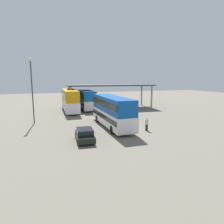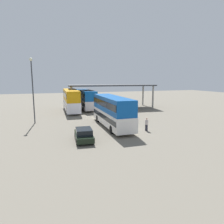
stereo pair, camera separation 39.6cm
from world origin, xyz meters
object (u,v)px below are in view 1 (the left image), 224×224
(parked_hatchback, at_px, (85,135))
(double_decker_near_canopy, at_px, (70,100))
(lamppost_tall, at_px, (32,84))
(pedestrian_waiting, at_px, (147,124))
(double_decker_mid_row, at_px, (84,99))
(double_decker_main, at_px, (112,110))

(parked_hatchback, height_order, double_decker_near_canopy, double_decker_near_canopy)
(lamppost_tall, relative_size, pedestrian_waiting, 5.67)
(double_decker_mid_row, bearing_deg, double_decker_near_canopy, 125.85)
(double_decker_main, height_order, pedestrian_waiting, double_decker_main)
(double_decker_main, bearing_deg, lamppost_tall, 61.78)
(pedestrian_waiting, bearing_deg, double_decker_main, 23.77)
(double_decker_mid_row, bearing_deg, double_decker_main, -179.65)
(double_decker_main, distance_m, double_decker_near_canopy, 15.22)
(double_decker_near_canopy, bearing_deg, parked_hatchback, 178.58)
(double_decker_near_canopy, bearing_deg, pedestrian_waiting, -157.07)
(double_decker_near_canopy, xyz_separation_m, double_decker_mid_row, (3.44, 2.48, -0.14))
(double_decker_main, xyz_separation_m, pedestrian_waiting, (3.34, -3.54, -1.43))
(double_decker_main, relative_size, double_decker_near_canopy, 0.97)
(double_decker_near_canopy, xyz_separation_m, pedestrian_waiting, (6.87, -18.34, -1.53))
(double_decker_near_canopy, distance_m, lamppost_tall, 11.77)
(double_decker_main, bearing_deg, parked_hatchback, 137.34)
(double_decker_main, relative_size, pedestrian_waiting, 6.82)
(double_decker_main, bearing_deg, double_decker_mid_row, 1.22)
(pedestrian_waiting, bearing_deg, parked_hatchback, 81.15)
(lamppost_tall, bearing_deg, parked_hatchback, -64.18)
(parked_hatchback, xyz_separation_m, double_decker_near_canopy, (1.33, 19.90, 1.67))
(parked_hatchback, xyz_separation_m, pedestrian_waiting, (8.20, 1.56, 0.14))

